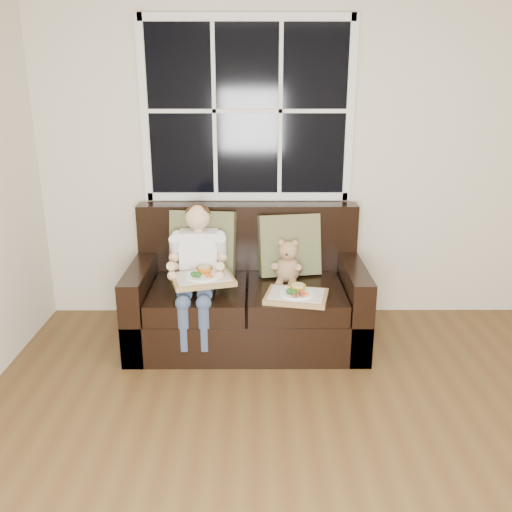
{
  "coord_description": "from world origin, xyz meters",
  "views": [
    {
      "loc": [
        -0.55,
        -1.76,
        1.87
      ],
      "look_at": [
        -0.54,
        1.85,
        0.7
      ],
      "focal_mm": 38.0,
      "sensor_mm": 36.0,
      "label": 1
    }
  ],
  "objects_px": {
    "child": "(198,260)",
    "teddy_bear": "(288,264)",
    "loveseat": "(247,298)",
    "tray_left": "(203,278)",
    "tray_right": "(296,295)"
  },
  "relations": [
    {
      "from": "tray_left",
      "to": "tray_right",
      "type": "relative_size",
      "value": 1.03
    },
    {
      "from": "tray_left",
      "to": "tray_right",
      "type": "xyz_separation_m",
      "value": [
        0.64,
        -0.08,
        -0.1
      ]
    },
    {
      "from": "child",
      "to": "tray_left",
      "type": "bearing_deg",
      "value": -72.77
    },
    {
      "from": "teddy_bear",
      "to": "child",
      "type": "bearing_deg",
      "value": -160.89
    },
    {
      "from": "loveseat",
      "to": "tray_left",
      "type": "bearing_deg",
      "value": -138.14
    },
    {
      "from": "teddy_bear",
      "to": "tray_left",
      "type": "xyz_separation_m",
      "value": [
        -0.6,
        -0.26,
        -0.01
      ]
    },
    {
      "from": "loveseat",
      "to": "tray_right",
      "type": "bearing_deg",
      "value": -46.29
    },
    {
      "from": "child",
      "to": "tray_right",
      "type": "xyz_separation_m",
      "value": [
        0.69,
        -0.23,
        -0.17
      ]
    },
    {
      "from": "child",
      "to": "teddy_bear",
      "type": "bearing_deg",
      "value": 9.81
    },
    {
      "from": "child",
      "to": "loveseat",
      "type": "bearing_deg",
      "value": 19.03
    },
    {
      "from": "child",
      "to": "teddy_bear",
      "type": "distance_m",
      "value": 0.66
    },
    {
      "from": "tray_left",
      "to": "tray_right",
      "type": "distance_m",
      "value": 0.66
    },
    {
      "from": "loveseat",
      "to": "tray_left",
      "type": "relative_size",
      "value": 3.5
    },
    {
      "from": "child",
      "to": "teddy_bear",
      "type": "height_order",
      "value": "child"
    },
    {
      "from": "loveseat",
      "to": "child",
      "type": "bearing_deg",
      "value": -160.97
    }
  ]
}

